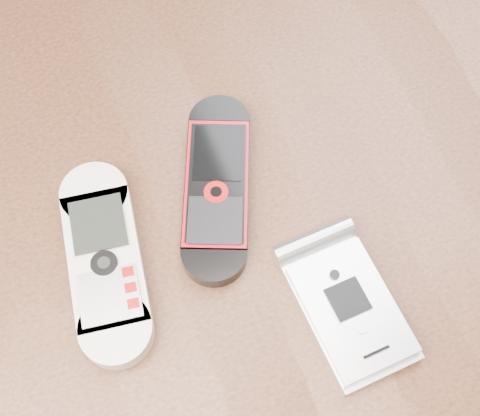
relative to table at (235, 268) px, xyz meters
name	(u,v)px	position (x,y,z in m)	size (l,w,h in m)	color
ground	(237,399)	(0.00, 0.00, -0.64)	(4.00, 4.00, 0.00)	#472B19
table	(235,268)	(0.00, 0.00, 0.00)	(1.20, 0.80, 0.75)	black
nokia_white	(105,260)	(-0.09, 0.00, 0.11)	(0.05, 0.15, 0.02)	beige
nokia_black_red	(217,185)	(0.00, 0.02, 0.11)	(0.05, 0.15, 0.01)	black
motorola_razr	(348,307)	(0.04, -0.09, 0.11)	(0.06, 0.11, 0.02)	silver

